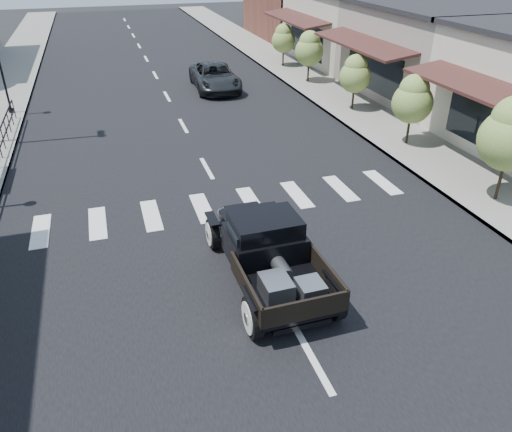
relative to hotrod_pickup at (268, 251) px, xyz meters
name	(u,v)px	position (x,y,z in m)	size (l,w,h in m)	color
ground	(266,276)	(0.02, 0.19, -0.86)	(120.00, 120.00, 0.00)	black
road	(173,107)	(0.02, 15.19, -0.85)	(14.00, 80.00, 0.02)	black
road_markings	(192,141)	(0.02, 10.19, -0.86)	(12.00, 60.00, 0.06)	silver
sidewalk_right	(328,92)	(8.52, 15.19, -0.79)	(3.00, 80.00, 0.15)	gray
storefront_mid	(459,51)	(15.02, 13.19, 1.39)	(10.00, 9.00, 4.50)	gray
storefront_far	(375,26)	(15.02, 22.19, 1.39)	(10.00, 9.00, 4.50)	beige
lamp_post_c	(3,76)	(-7.58, 16.19, 1.01)	(0.36, 0.36, 3.44)	black
small_tree_a	(507,152)	(8.32, 1.80, 0.89)	(1.93, 1.93, 3.21)	olive
small_tree_b	(411,111)	(8.32, 7.03, 0.62)	(1.60, 1.60, 2.67)	olive
small_tree_c	(354,83)	(8.32, 11.90, 0.53)	(1.50, 1.50, 2.50)	olive
small_tree_d	(309,57)	(8.32, 17.57, 0.64)	(1.62, 1.62, 2.71)	olive
small_tree_e	(283,46)	(8.32, 21.84, 0.54)	(1.50, 1.50, 2.50)	olive
hotrod_pickup	(268,251)	(0.00, 0.00, 0.00)	(2.32, 4.98, 1.73)	black
second_car	(215,77)	(2.83, 17.88, -0.17)	(2.30, 4.98, 1.39)	black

